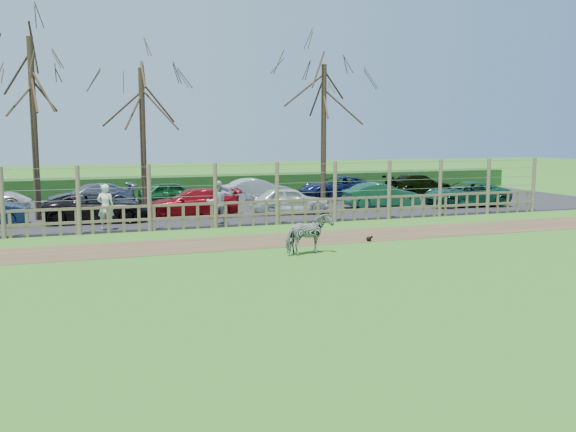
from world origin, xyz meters
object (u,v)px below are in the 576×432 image
object	(u,v)px
visitor_a	(106,207)
car_6	(465,194)
car_12	(337,187)
car_10	(174,194)
car_9	(91,196)
tree_mid	(142,105)
car_3	(193,203)
zebra	(309,234)
crow	(369,239)
car_5	(381,195)
car_2	(97,207)
tree_left	(32,84)
car_4	(290,200)
tree_right	(324,100)
visitor_b	(217,202)
car_11	(257,190)
car_13	(419,185)

from	to	relation	value
visitor_a	car_6	size ratio (longest dim) A/B	0.40
car_12	car_10	bearing A→B (deg)	-84.42
car_9	car_12	bearing A→B (deg)	86.55
tree_mid	car_3	world-z (taller)	tree_mid
zebra	crow	distance (m)	3.16
car_5	car_9	world-z (taller)	same
crow	car_2	size ratio (longest dim) A/B	0.05
tree_left	car_3	distance (m)	8.09
car_4	car_9	size ratio (longest dim) A/B	0.85
car_6	car_9	world-z (taller)	same
car_5	car_9	bearing A→B (deg)	77.26
tree_right	visitor_b	bearing A→B (deg)	-142.34
car_4	car_9	world-z (taller)	same
car_2	car_4	size ratio (longest dim) A/B	1.23
zebra	car_3	xyz separation A→B (m)	(-1.64, 9.54, 0.02)
crow	car_5	world-z (taller)	car_5
crow	car_10	bearing A→B (deg)	109.80
visitor_b	car_9	size ratio (longest dim) A/B	0.42
visitor_a	car_11	size ratio (longest dim) A/B	0.47
zebra	car_11	distance (m)	14.70
tree_right	car_9	xyz separation A→B (m)	(-11.25, 1.68, -4.60)
tree_right	car_12	distance (m)	5.46
tree_right	car_4	xyz separation A→B (m)	(-2.95, -3.17, -4.60)
car_6	car_10	distance (m)	14.40
tree_mid	car_6	xyz separation A→B (m)	(15.21, -2.78, -4.23)
tree_left	car_3	size ratio (longest dim) A/B	1.90
visitor_b	car_13	world-z (taller)	visitor_b
visitor_a	tree_left	bearing A→B (deg)	-38.42
car_4	car_5	xyz separation A→B (m)	(4.87, 0.56, 0.00)
car_9	tree_mid	bearing A→B (deg)	39.71
tree_left	car_3	bearing A→B (deg)	-10.63
car_2	car_11	distance (m)	9.89
tree_mid	car_13	world-z (taller)	tree_mid
tree_right	zebra	size ratio (longest dim) A/B	5.02
zebra	car_9	distance (m)	15.01
tree_right	visitor_a	world-z (taller)	tree_right
visitor_a	visitor_b	distance (m)	4.27
crow	car_11	xyz separation A→B (m)	(-0.01, 13.01, 0.55)
crow	car_13	world-z (taller)	car_13
tree_right	car_9	size ratio (longest dim) A/B	1.78
car_3	car_5	world-z (taller)	same
tree_mid	car_9	distance (m)	5.26
car_4	car_5	bearing A→B (deg)	-76.52
car_2	car_10	distance (m)	6.10
visitor_a	car_12	world-z (taller)	visitor_a
car_3	car_12	size ratio (longest dim) A/B	0.96
tree_right	car_2	distance (m)	12.50
visitor_b	car_6	distance (m)	13.12
car_4	car_9	distance (m)	9.61
tree_left	car_13	size ratio (longest dim) A/B	1.90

